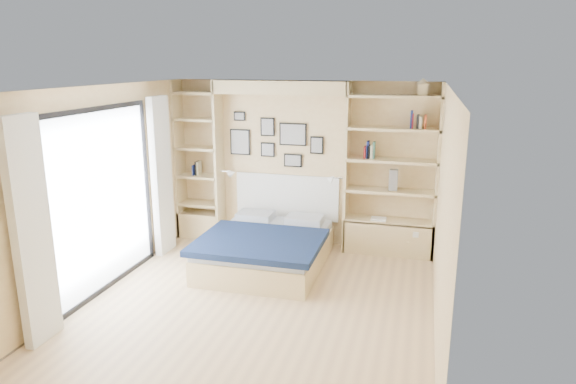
# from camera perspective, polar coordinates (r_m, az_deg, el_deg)

# --- Properties ---
(ground) EXTENTS (4.50, 4.50, 0.00)m
(ground) POSITION_cam_1_polar(r_m,az_deg,el_deg) (6.19, -3.35, -12.31)
(ground) COLOR #E2BC87
(ground) RESTS_ON ground
(room_shell) EXTENTS (4.50, 4.50, 4.50)m
(room_shell) POSITION_cam_1_polar(r_m,az_deg,el_deg) (7.30, -2.62, 0.89)
(room_shell) COLOR beige
(room_shell) RESTS_ON ground
(bed) EXTENTS (1.63, 2.08, 1.07)m
(bed) POSITION_cam_1_polar(r_m,az_deg,el_deg) (7.17, -2.32, -6.11)
(bed) COLOR beige
(bed) RESTS_ON ground
(photo_gallery) EXTENTS (1.48, 0.02, 0.82)m
(photo_gallery) POSITION_cam_1_polar(r_m,az_deg,el_deg) (7.87, -1.59, 5.81)
(photo_gallery) COLOR black
(photo_gallery) RESTS_ON ground
(reading_lamps) EXTENTS (1.92, 0.12, 0.15)m
(reading_lamps) POSITION_cam_1_polar(r_m,az_deg,el_deg) (7.71, -0.95, 1.83)
(reading_lamps) COLOR silver
(reading_lamps) RESTS_ON ground
(shelf_decor) EXTENTS (3.54, 0.23, 2.03)m
(shelf_decor) POSITION_cam_1_polar(r_m,az_deg,el_deg) (7.42, 9.54, 5.66)
(shelf_decor) COLOR #A51E1E
(shelf_decor) RESTS_ON ground
(deck) EXTENTS (3.20, 4.00, 0.05)m
(deck) POSITION_cam_1_polar(r_m,az_deg,el_deg) (8.00, -28.92, -7.83)
(deck) COLOR #695D4D
(deck) RESTS_ON ground
(deck_chair) EXTENTS (0.65, 0.87, 0.78)m
(deck_chair) POSITION_cam_1_polar(r_m,az_deg,el_deg) (7.57, -26.09, -5.67)
(deck_chair) COLOR tan
(deck_chair) RESTS_ON ground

